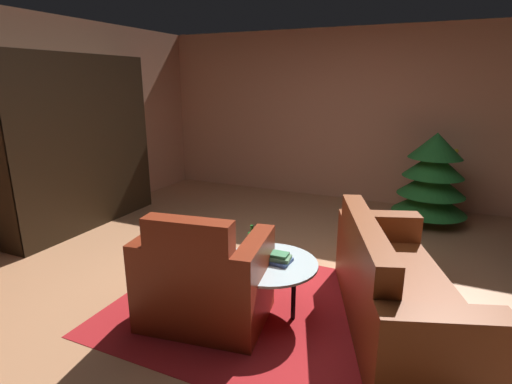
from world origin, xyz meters
name	(u,v)px	position (x,y,z in m)	size (l,w,h in m)	color
ground_plane	(278,290)	(0.00, 0.00, 0.00)	(7.47, 7.47, 0.00)	#B37A54
wall_back	(355,117)	(0.00, 3.14, 1.27)	(6.27, 0.06, 2.54)	tan
wall_left	(19,130)	(-3.10, 0.00, 1.27)	(0.06, 6.34, 2.54)	tan
area_rug	(275,311)	(0.10, -0.33, 0.00)	(2.58, 1.89, 0.01)	maroon
bookshelf_unit	(88,146)	(-2.83, 0.68, 1.00)	(0.40, 2.07, 2.10)	black
armchair_red	(204,282)	(-0.35, -0.66, 0.33)	(1.01, 0.82, 0.91)	maroon
couch_red	(394,292)	(0.98, -0.14, 0.29)	(1.28, 1.95, 0.83)	brown
coffee_table	(269,267)	(0.06, -0.36, 0.40)	(0.76, 0.76, 0.44)	black
book_stack_on_table	(277,258)	(0.12, -0.33, 0.47)	(0.23, 0.18, 0.07)	#3D5693
bottle_on_table	(252,243)	(-0.13, -0.27, 0.54)	(0.06, 0.06, 0.25)	#185A1F
decorated_tree	(432,178)	(1.16, 2.44, 0.59)	(0.92, 0.92, 1.18)	brown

